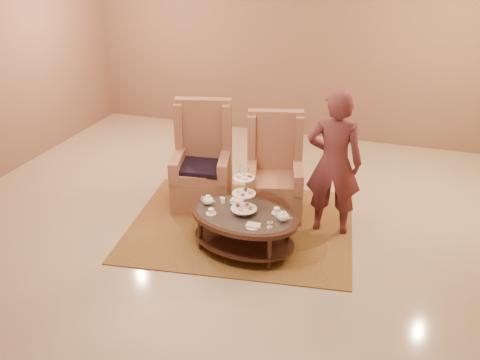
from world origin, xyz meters
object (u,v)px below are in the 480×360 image
(armchair_left, at_px, (203,169))
(armchair_right, at_px, (274,180))
(person, at_px, (334,163))
(tea_table, at_px, (244,220))

(armchair_left, distance_m, armchair_right, 1.01)
(armchair_left, bearing_deg, person, -22.23)
(tea_table, bearing_deg, armchair_right, 97.37)
(tea_table, distance_m, person, 1.30)
(armchair_left, xyz_separation_m, person, (1.82, -0.26, 0.45))
(tea_table, distance_m, armchair_left, 1.41)
(tea_table, xyz_separation_m, armchair_right, (0.07, 1.09, 0.05))
(tea_table, bearing_deg, armchair_left, 142.96)
(tea_table, relative_size, person, 0.79)
(tea_table, xyz_separation_m, person, (0.89, 0.79, 0.52))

